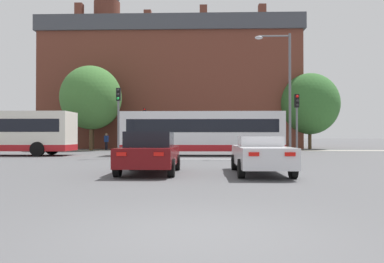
{
  "coord_description": "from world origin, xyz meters",
  "views": [
    {
      "loc": [
        0.11,
        -5.4,
        1.4
      ],
      "look_at": [
        -0.78,
        24.12,
        1.76
      ],
      "focal_mm": 35.0,
      "sensor_mm": 36.0,
      "label": 1
    }
  ],
  "objects_px": {
    "bus_crossing_lead": "(202,132)",
    "car_roadster_right": "(260,155)",
    "car_saloon_left": "(150,152)",
    "traffic_light_near_left": "(118,111)",
    "pedestrian_walking_west": "(220,139)",
    "traffic_light_near_right": "(297,115)",
    "pedestrian_walking_east": "(106,140)",
    "traffic_light_far_left": "(145,122)",
    "street_lamp_junction": "(284,82)",
    "bus_crossing_trailing": "(2,132)",
    "pedestrian_waiting": "(173,139)"
  },
  "relations": [
    {
      "from": "traffic_light_near_right",
      "to": "pedestrian_walking_east",
      "type": "distance_m",
      "value": 21.18
    },
    {
      "from": "car_saloon_left",
      "to": "traffic_light_near_right",
      "type": "bearing_deg",
      "value": 48.81
    },
    {
      "from": "bus_crossing_trailing",
      "to": "traffic_light_far_left",
      "type": "distance_m",
      "value": 12.73
    },
    {
      "from": "car_roadster_right",
      "to": "pedestrian_walking_west",
      "type": "height_order",
      "value": "pedestrian_walking_west"
    },
    {
      "from": "car_roadster_right",
      "to": "street_lamp_junction",
      "type": "xyz_separation_m",
      "value": [
        3.09,
        10.28,
        4.14
      ]
    },
    {
      "from": "traffic_light_near_right",
      "to": "traffic_light_far_left",
      "type": "relative_size",
      "value": 0.96
    },
    {
      "from": "traffic_light_far_left",
      "to": "pedestrian_waiting",
      "type": "relative_size",
      "value": 2.27
    },
    {
      "from": "pedestrian_waiting",
      "to": "pedestrian_walking_east",
      "type": "distance_m",
      "value": 6.86
    },
    {
      "from": "bus_crossing_lead",
      "to": "traffic_light_near_right",
      "type": "relative_size",
      "value": 2.91
    },
    {
      "from": "traffic_light_far_left",
      "to": "pedestrian_waiting",
      "type": "distance_m",
      "value": 3.18
    },
    {
      "from": "traffic_light_far_left",
      "to": "street_lamp_junction",
      "type": "xyz_separation_m",
      "value": [
        10.8,
        -11.34,
        2.1
      ]
    },
    {
      "from": "pedestrian_walking_west",
      "to": "traffic_light_near_left",
      "type": "bearing_deg",
      "value": 27.99
    },
    {
      "from": "pedestrian_walking_east",
      "to": "traffic_light_far_left",
      "type": "bearing_deg",
      "value": 2.59
    },
    {
      "from": "pedestrian_waiting",
      "to": "pedestrian_walking_east",
      "type": "xyz_separation_m",
      "value": [
        -6.77,
        1.12,
        -0.08
      ]
    },
    {
      "from": "street_lamp_junction",
      "to": "pedestrian_walking_east",
      "type": "bearing_deg",
      "value": 139.1
    },
    {
      "from": "pedestrian_walking_west",
      "to": "car_roadster_right",
      "type": "bearing_deg",
      "value": 56.89
    },
    {
      "from": "bus_crossing_trailing",
      "to": "street_lamp_junction",
      "type": "distance_m",
      "value": 20.06
    },
    {
      "from": "bus_crossing_trailing",
      "to": "pedestrian_walking_west",
      "type": "bearing_deg",
      "value": -58.84
    },
    {
      "from": "bus_crossing_lead",
      "to": "car_roadster_right",
      "type": "bearing_deg",
      "value": -170.35
    },
    {
      "from": "traffic_light_near_right",
      "to": "pedestrian_walking_east",
      "type": "bearing_deg",
      "value": 136.44
    },
    {
      "from": "traffic_light_near_right",
      "to": "pedestrian_walking_west",
      "type": "height_order",
      "value": "traffic_light_near_right"
    },
    {
      "from": "bus_crossing_trailing",
      "to": "traffic_light_far_left",
      "type": "relative_size",
      "value": 2.48
    },
    {
      "from": "bus_crossing_lead",
      "to": "traffic_light_far_left",
      "type": "height_order",
      "value": "traffic_light_far_left"
    },
    {
      "from": "bus_crossing_lead",
      "to": "street_lamp_junction",
      "type": "relative_size",
      "value": 1.42
    },
    {
      "from": "car_saloon_left",
      "to": "pedestrian_waiting",
      "type": "xyz_separation_m",
      "value": [
        -0.93,
        22.04,
        0.28
      ]
    },
    {
      "from": "traffic_light_near_left",
      "to": "pedestrian_walking_west",
      "type": "distance_m",
      "value": 15.01
    },
    {
      "from": "street_lamp_junction",
      "to": "pedestrian_walking_west",
      "type": "distance_m",
      "value": 13.1
    },
    {
      "from": "traffic_light_near_left",
      "to": "pedestrian_walking_east",
      "type": "height_order",
      "value": "traffic_light_near_left"
    },
    {
      "from": "traffic_light_near_right",
      "to": "pedestrian_walking_west",
      "type": "bearing_deg",
      "value": 106.07
    },
    {
      "from": "bus_crossing_lead",
      "to": "traffic_light_far_left",
      "type": "distance_m",
      "value": 10.39
    },
    {
      "from": "traffic_light_far_left",
      "to": "pedestrian_walking_east",
      "type": "relative_size",
      "value": 2.43
    },
    {
      "from": "car_saloon_left",
      "to": "bus_crossing_lead",
      "type": "height_order",
      "value": "bus_crossing_lead"
    },
    {
      "from": "traffic_light_near_left",
      "to": "car_saloon_left",
      "type": "bearing_deg",
      "value": -70.2
    },
    {
      "from": "street_lamp_junction",
      "to": "pedestrian_walking_east",
      "type": "relative_size",
      "value": 4.77
    },
    {
      "from": "traffic_light_near_left",
      "to": "street_lamp_junction",
      "type": "height_order",
      "value": "street_lamp_junction"
    },
    {
      "from": "bus_crossing_lead",
      "to": "traffic_light_near_left",
      "type": "xyz_separation_m",
      "value": [
        -5.2,
        -3.75,
        1.27
      ]
    },
    {
      "from": "car_saloon_left",
      "to": "pedestrian_waiting",
      "type": "bearing_deg",
      "value": 92.69
    },
    {
      "from": "bus_crossing_lead",
      "to": "pedestrian_walking_west",
      "type": "xyz_separation_m",
      "value": [
        1.74,
        9.44,
        -0.56
      ]
    },
    {
      "from": "bus_crossing_trailing",
      "to": "traffic_light_near_right",
      "type": "distance_m",
      "value": 20.48
    },
    {
      "from": "car_saloon_left",
      "to": "traffic_light_near_left",
      "type": "bearing_deg",
      "value": 110.07
    },
    {
      "from": "traffic_light_far_left",
      "to": "pedestrian_waiting",
      "type": "bearing_deg",
      "value": 9.5
    },
    {
      "from": "car_saloon_left",
      "to": "pedestrian_walking_west",
      "type": "relative_size",
      "value": 2.3
    },
    {
      "from": "car_saloon_left",
      "to": "car_roadster_right",
      "type": "distance_m",
      "value": 4.11
    },
    {
      "from": "traffic_light_near_right",
      "to": "pedestrian_walking_west",
      "type": "distance_m",
      "value": 14.33
    },
    {
      "from": "car_roadster_right",
      "to": "car_saloon_left",
      "type": "bearing_deg",
      "value": -180.0
    },
    {
      "from": "pedestrian_waiting",
      "to": "traffic_light_near_right",
      "type": "bearing_deg",
      "value": 59.28
    },
    {
      "from": "bus_crossing_lead",
      "to": "pedestrian_walking_east",
      "type": "distance_m",
      "value": 14.11
    },
    {
      "from": "pedestrian_walking_east",
      "to": "pedestrian_walking_west",
      "type": "bearing_deg",
      "value": 19.08
    },
    {
      "from": "bus_crossing_trailing",
      "to": "street_lamp_junction",
      "type": "bearing_deg",
      "value": -96.63
    },
    {
      "from": "bus_crossing_trailing",
      "to": "pedestrian_walking_west",
      "type": "xyz_separation_m",
      "value": [
        16.14,
        9.76,
        -0.58
      ]
    }
  ]
}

